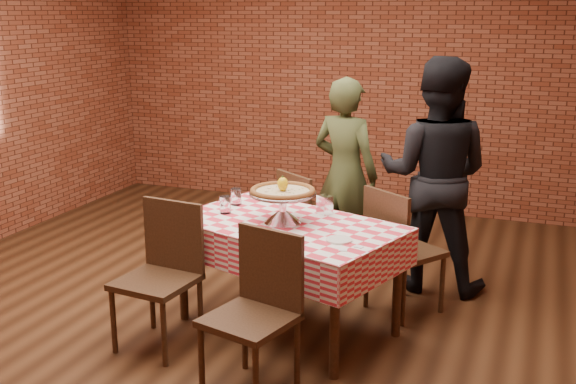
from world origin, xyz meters
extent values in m
plane|color=black|center=(0.00, 0.00, 0.00)|extent=(6.00, 6.00, 0.00)
plane|color=maroon|center=(0.00, 3.00, 1.45)|extent=(5.50, 0.00, 5.50)
cube|color=#442C1A|center=(0.50, -0.16, 0.38)|extent=(1.67, 1.30, 0.75)
cylinder|color=#C8B58D|center=(0.47, -0.15, 0.97)|extent=(0.55, 0.55, 0.03)
ellipsoid|color=yellow|center=(0.47, -0.15, 1.02)|extent=(0.09, 0.09, 0.09)
cylinder|color=white|center=(0.02, -0.10, 0.82)|extent=(0.10, 0.10, 0.12)
cylinder|color=white|center=(0.00, 0.12, 0.82)|extent=(0.10, 0.10, 0.12)
cylinder|color=white|center=(0.93, -0.40, 0.76)|extent=(0.21, 0.21, 0.01)
cube|color=white|center=(1.01, -0.56, 0.76)|extent=(0.06, 0.05, 0.00)
cube|color=white|center=(1.08, -0.47, 0.76)|extent=(0.06, 0.05, 0.00)
cube|color=silver|center=(0.67, 0.12, 0.82)|extent=(0.12, 0.12, 0.13)
imported|color=#3D4523|center=(0.53, 1.14, 0.81)|extent=(0.67, 0.52, 1.62)
imported|color=black|center=(1.30, 0.94, 0.90)|extent=(0.88, 0.69, 1.81)
camera|label=1|loc=(2.06, -4.28, 2.14)|focal=43.08mm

